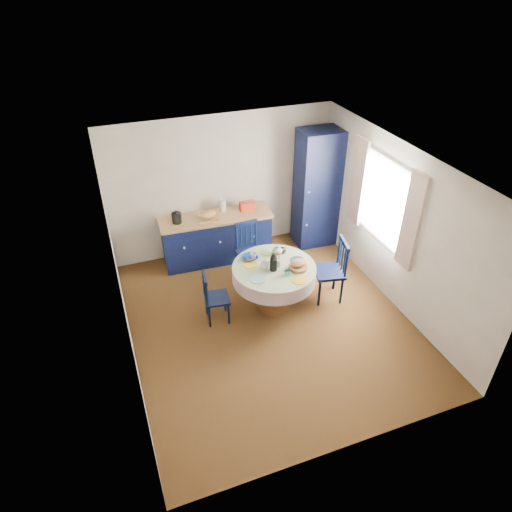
{
  "coord_description": "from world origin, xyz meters",
  "views": [
    {
      "loc": [
        -1.98,
        -4.76,
        4.66
      ],
      "look_at": [
        -0.14,
        0.2,
        1.09
      ],
      "focal_mm": 32.0,
      "sensor_mm": 36.0,
      "label": 1
    }
  ],
  "objects_px": {
    "chair_far": "(250,250)",
    "kitchen_counter": "(216,237)",
    "mug_d": "(253,256)",
    "chair_right": "(332,270)",
    "pantry_cabinet": "(318,189)",
    "chair_left": "(214,297)",
    "mug_a": "(264,265)",
    "mug_b": "(287,273)",
    "dining_table": "(274,273)",
    "cobalt_bowl": "(250,258)",
    "mug_c": "(282,251)"
  },
  "relations": [
    {
      "from": "chair_far",
      "to": "kitchen_counter",
      "type": "bearing_deg",
      "value": 115.44
    },
    {
      "from": "mug_d",
      "to": "chair_right",
      "type": "bearing_deg",
      "value": -18.75
    },
    {
      "from": "pantry_cabinet",
      "to": "chair_left",
      "type": "distance_m",
      "value": 2.92
    },
    {
      "from": "mug_a",
      "to": "chair_right",
      "type": "bearing_deg",
      "value": -5.65
    },
    {
      "from": "mug_b",
      "to": "dining_table",
      "type": "bearing_deg",
      "value": 108.47
    },
    {
      "from": "chair_left",
      "to": "chair_right",
      "type": "relative_size",
      "value": 0.8
    },
    {
      "from": "cobalt_bowl",
      "to": "chair_right",
      "type": "bearing_deg",
      "value": -18.33
    },
    {
      "from": "chair_right",
      "to": "mug_a",
      "type": "relative_size",
      "value": 8.0
    },
    {
      "from": "pantry_cabinet",
      "to": "chair_left",
      "type": "height_order",
      "value": "pantry_cabinet"
    },
    {
      "from": "kitchen_counter",
      "to": "cobalt_bowl",
      "type": "height_order",
      "value": "kitchen_counter"
    },
    {
      "from": "cobalt_bowl",
      "to": "kitchen_counter",
      "type": "bearing_deg",
      "value": 97.52
    },
    {
      "from": "kitchen_counter",
      "to": "dining_table",
      "type": "height_order",
      "value": "kitchen_counter"
    },
    {
      "from": "dining_table",
      "to": "mug_c",
      "type": "xyz_separation_m",
      "value": [
        0.24,
        0.29,
        0.17
      ]
    },
    {
      "from": "mug_a",
      "to": "mug_d",
      "type": "relative_size",
      "value": 1.22
    },
    {
      "from": "chair_right",
      "to": "mug_c",
      "type": "bearing_deg",
      "value": -106.82
    },
    {
      "from": "mug_d",
      "to": "cobalt_bowl",
      "type": "relative_size",
      "value": 0.45
    },
    {
      "from": "dining_table",
      "to": "mug_b",
      "type": "xyz_separation_m",
      "value": [
        0.09,
        -0.26,
        0.16
      ]
    },
    {
      "from": "chair_left",
      "to": "mug_a",
      "type": "bearing_deg",
      "value": -83.86
    },
    {
      "from": "pantry_cabinet",
      "to": "mug_d",
      "type": "xyz_separation_m",
      "value": [
        -1.69,
        -1.24,
        -0.28
      ]
    },
    {
      "from": "kitchen_counter",
      "to": "chair_far",
      "type": "xyz_separation_m",
      "value": [
        0.39,
        -0.67,
        0.04
      ]
    },
    {
      "from": "kitchen_counter",
      "to": "pantry_cabinet",
      "type": "distance_m",
      "value": 2.01
    },
    {
      "from": "mug_a",
      "to": "dining_table",
      "type": "bearing_deg",
      "value": -8.07
    },
    {
      "from": "mug_b",
      "to": "mug_d",
      "type": "relative_size",
      "value": 0.83
    },
    {
      "from": "chair_left",
      "to": "cobalt_bowl",
      "type": "bearing_deg",
      "value": -60.07
    },
    {
      "from": "kitchen_counter",
      "to": "mug_b",
      "type": "distance_m",
      "value": 1.97
    },
    {
      "from": "dining_table",
      "to": "chair_right",
      "type": "distance_m",
      "value": 0.94
    },
    {
      "from": "pantry_cabinet",
      "to": "chair_far",
      "type": "relative_size",
      "value": 2.24
    },
    {
      "from": "chair_left",
      "to": "mug_a",
      "type": "xyz_separation_m",
      "value": [
        0.78,
        -0.01,
        0.39
      ]
    },
    {
      "from": "pantry_cabinet",
      "to": "cobalt_bowl",
      "type": "xyz_separation_m",
      "value": [
        -1.74,
        -1.24,
        -0.3
      ]
    },
    {
      "from": "chair_left",
      "to": "mug_a",
      "type": "relative_size",
      "value": 6.38
    },
    {
      "from": "mug_a",
      "to": "mug_d",
      "type": "bearing_deg",
      "value": 103.0
    },
    {
      "from": "mug_c",
      "to": "mug_d",
      "type": "xyz_separation_m",
      "value": [
        -0.47,
        0.02,
        0.0
      ]
    },
    {
      "from": "kitchen_counter",
      "to": "mug_c",
      "type": "relative_size",
      "value": 17.4
    },
    {
      "from": "chair_far",
      "to": "cobalt_bowl",
      "type": "bearing_deg",
      "value": -113.74
    },
    {
      "from": "kitchen_counter",
      "to": "chair_left",
      "type": "distance_m",
      "value": 1.64
    },
    {
      "from": "chair_right",
      "to": "mug_d",
      "type": "height_order",
      "value": "chair_right"
    },
    {
      "from": "chair_far",
      "to": "mug_b",
      "type": "bearing_deg",
      "value": -87.51
    },
    {
      "from": "chair_left",
      "to": "mug_b",
      "type": "xyz_separation_m",
      "value": [
        1.02,
        -0.29,
        0.38
      ]
    },
    {
      "from": "cobalt_bowl",
      "to": "mug_d",
      "type": "bearing_deg",
      "value": -8.96
    },
    {
      "from": "pantry_cabinet",
      "to": "mug_a",
      "type": "relative_size",
      "value": 16.72
    },
    {
      "from": "pantry_cabinet",
      "to": "chair_right",
      "type": "bearing_deg",
      "value": -106.28
    },
    {
      "from": "kitchen_counter",
      "to": "chair_left",
      "type": "height_order",
      "value": "kitchen_counter"
    },
    {
      "from": "pantry_cabinet",
      "to": "mug_d",
      "type": "height_order",
      "value": "pantry_cabinet"
    },
    {
      "from": "dining_table",
      "to": "chair_left",
      "type": "relative_size",
      "value": 1.51
    },
    {
      "from": "chair_left",
      "to": "pantry_cabinet",
      "type": "bearing_deg",
      "value": -50.88
    },
    {
      "from": "chair_left",
      "to": "mug_b",
      "type": "relative_size",
      "value": 9.34
    },
    {
      "from": "mug_b",
      "to": "mug_d",
      "type": "bearing_deg",
      "value": 118.71
    },
    {
      "from": "kitchen_counter",
      "to": "cobalt_bowl",
      "type": "bearing_deg",
      "value": -79.38
    },
    {
      "from": "kitchen_counter",
      "to": "pantry_cabinet",
      "type": "bearing_deg",
      "value": 1.59
    },
    {
      "from": "mug_a",
      "to": "mug_b",
      "type": "height_order",
      "value": "mug_a"
    }
  ]
}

